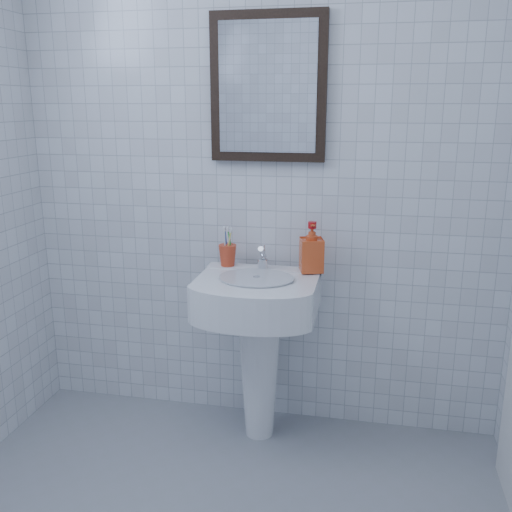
# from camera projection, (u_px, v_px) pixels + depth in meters

# --- Properties ---
(wall_back) EXTENTS (2.20, 0.02, 2.50)m
(wall_back) POSITION_uv_depth(u_px,v_px,m) (261.00, 158.00, 2.52)
(wall_back) COLOR silver
(wall_back) RESTS_ON ground
(washbasin) EXTENTS (0.51, 0.37, 0.78)m
(washbasin) POSITION_uv_depth(u_px,v_px,m) (259.00, 330.00, 2.50)
(washbasin) COLOR white
(washbasin) RESTS_ON ground
(faucet) EXTENTS (0.05, 0.10, 0.11)m
(faucet) POSITION_uv_depth(u_px,v_px,m) (263.00, 259.00, 2.51)
(faucet) COLOR silver
(faucet) RESTS_ON washbasin
(toothbrush_cup) EXTENTS (0.11, 0.11, 0.10)m
(toothbrush_cup) POSITION_uv_depth(u_px,v_px,m) (228.00, 255.00, 2.56)
(toothbrush_cup) COLOR red
(toothbrush_cup) RESTS_ON washbasin
(soap_dispenser) EXTENTS (0.12, 0.12, 0.22)m
(soap_dispenser) POSITION_uv_depth(u_px,v_px,m) (312.00, 247.00, 2.46)
(soap_dispenser) COLOR red
(soap_dispenser) RESTS_ON washbasin
(wall_mirror) EXTENTS (0.50, 0.04, 0.62)m
(wall_mirror) POSITION_uv_depth(u_px,v_px,m) (268.00, 88.00, 2.42)
(wall_mirror) COLOR black
(wall_mirror) RESTS_ON wall_back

